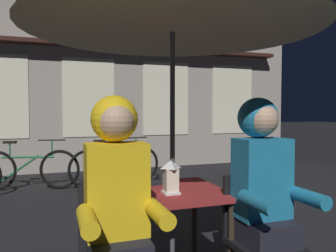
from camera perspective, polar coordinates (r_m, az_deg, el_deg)
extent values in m
cube|color=maroon|center=(2.44, 0.77, -11.31)|extent=(0.72, 0.72, 0.04)
cylinder|color=#2D2319|center=(2.76, -7.92, -17.72)|extent=(0.04, 0.04, 0.70)
cylinder|color=#2D2319|center=(2.94, 4.56, -16.44)|extent=(0.04, 0.04, 0.70)
cylinder|color=#4C4C51|center=(2.38, 0.77, -1.85)|extent=(0.04, 0.04, 2.25)
cone|color=tan|center=(2.49, 0.79, 20.17)|extent=(2.10, 2.10, 0.38)
cube|color=white|center=(2.32, 0.48, -11.41)|extent=(0.11, 0.11, 0.02)
cube|color=white|center=(2.30, 0.48, -9.28)|extent=(0.09, 0.09, 0.16)
pyramid|color=white|center=(2.28, 0.48, -6.64)|extent=(0.11, 0.11, 0.06)
cube|color=black|center=(2.10, -9.59, -15.41)|extent=(0.40, 0.03, 0.42)
cube|color=black|center=(2.37, 16.32, -19.26)|extent=(0.40, 0.40, 0.04)
cube|color=black|center=(2.44, 13.81, -12.88)|extent=(0.40, 0.03, 0.42)
cube|color=black|center=(1.98, -8.62, -20.62)|extent=(0.32, 0.36, 0.16)
cube|color=yellow|center=(1.91, -8.91, -10.74)|extent=(0.34, 0.22, 0.52)
cylinder|color=yellow|center=(1.77, -1.63, -14.82)|extent=(0.09, 0.30, 0.09)
cylinder|color=yellow|center=(1.70, -13.73, -15.61)|extent=(0.09, 0.30, 0.09)
sphere|color=tan|center=(1.86, -9.00, 0.88)|extent=(0.21, 0.21, 0.21)
sphere|color=yellow|center=(1.91, -9.26, 1.23)|extent=(0.27, 0.27, 0.27)
cube|color=black|center=(2.34, 16.35, -16.98)|extent=(0.32, 0.36, 0.16)
cube|color=teal|center=(2.28, 15.87, -8.62)|extent=(0.34, 0.22, 0.52)
cylinder|color=teal|center=(2.24, 23.00, -11.28)|extent=(0.09, 0.30, 0.09)
cylinder|color=teal|center=(2.02, 15.22, -12.66)|extent=(0.09, 0.30, 0.09)
sphere|color=tan|center=(2.24, 16.00, 1.10)|extent=(0.21, 0.21, 0.21)
sphere|color=teal|center=(2.28, 15.28, 1.39)|extent=(0.27, 0.27, 0.27)
cube|color=#9E9389|center=(7.87, -13.82, 15.69)|extent=(10.00, 0.60, 6.20)
cube|color=#EAE5C6|center=(7.36, -13.47, 4.80)|extent=(1.10, 0.02, 1.70)
cube|color=#EAE5C6|center=(7.74, -0.34, 4.77)|extent=(1.10, 0.02, 1.70)
cube|color=#EAE5C6|center=(8.47, 11.05, 4.53)|extent=(1.10, 0.02, 1.70)
cube|color=#331914|center=(7.35, -13.45, 13.45)|extent=(9.00, 0.36, 0.08)
torus|color=black|center=(5.86, -18.20, -7.13)|extent=(0.65, 0.20, 0.66)
cylinder|color=#236B3D|center=(5.96, -23.04, -4.97)|extent=(0.82, 0.23, 0.04)
cylinder|color=#236B3D|center=(6.03, -24.13, -6.65)|extent=(0.60, 0.17, 0.44)
cylinder|color=#236B3D|center=(6.04, -25.65, -3.78)|extent=(0.02, 0.02, 0.24)
cube|color=black|center=(6.03, -25.68, -2.55)|extent=(0.21, 0.12, 0.04)
cylinder|color=#236B3D|center=(5.84, -19.43, -3.68)|extent=(0.02, 0.02, 0.28)
cylinder|color=black|center=(5.83, -19.45, -2.31)|extent=(0.43, 0.13, 0.02)
torus|color=black|center=(6.13, -4.49, -6.59)|extent=(0.66, 0.17, 0.66)
torus|color=black|center=(5.78, -13.77, -7.22)|extent=(0.66, 0.17, 0.66)
cylinder|color=#236B3D|center=(5.91, -9.00, -4.86)|extent=(0.83, 0.19, 0.04)
cylinder|color=#236B3D|center=(5.89, -10.11, -6.67)|extent=(0.60, 0.14, 0.44)
cylinder|color=#236B3D|center=(5.80, -11.66, -3.83)|extent=(0.02, 0.02, 0.24)
cube|color=black|center=(5.79, -11.67, -2.55)|extent=(0.21, 0.11, 0.04)
cylinder|color=#236B3D|center=(6.04, -5.56, -3.34)|extent=(0.02, 0.02, 0.28)
cylinder|color=black|center=(6.02, -5.56, -2.02)|extent=(0.44, 0.10, 0.02)
cube|color=black|center=(2.61, -2.82, -9.73)|extent=(0.22, 0.17, 0.02)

